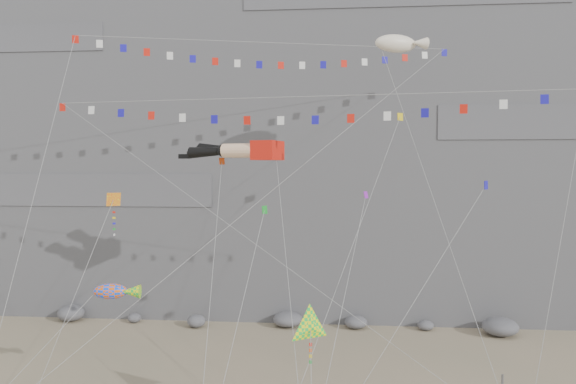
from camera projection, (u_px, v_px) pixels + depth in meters
The scene contains 14 objects.
cliff at pixel (300, 71), 63.43m from camera, with size 80.00×28.00×50.00m, color slate.
talus_boulders at pixel (288, 320), 49.63m from camera, with size 60.00×3.00×1.20m, color slate, non-canonical shape.
legs_kite at pixel (241, 151), 38.59m from camera, with size 10.13×16.86×21.12m.
flag_banner_upper at pixel (270, 43), 42.23m from camera, with size 27.45×19.12×31.29m.
flag_banner_lower at pixel (298, 97), 35.31m from camera, with size 33.16×8.52×23.07m.
harlequin_kite at pixel (113, 200), 34.69m from camera, with size 4.39×5.59×13.39m.
fish_windsock at pixel (110, 291), 32.67m from camera, with size 8.41×4.34×10.18m.
delta_kite at pixel (311, 328), 27.48m from camera, with size 2.14×4.66×7.94m.
blimp_windsock at pixel (396, 44), 40.21m from camera, with size 7.42×13.51×26.45m.
small_kite_a at pixel (221, 166), 38.52m from camera, with size 2.04×13.50×19.46m.
small_kite_b at pixel (365, 200), 35.68m from camera, with size 3.67×11.23×16.57m.
small_kite_c at pixel (264, 213), 35.15m from camera, with size 2.31×9.94×14.81m.
small_kite_d at pixel (399, 121), 40.22m from camera, with size 8.18×15.53×24.28m.
small_kite_e at pixel (483, 190), 32.17m from camera, with size 9.96×6.94×17.24m.
Camera 1 is at (4.50, -31.85, 14.20)m, focal length 35.00 mm.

